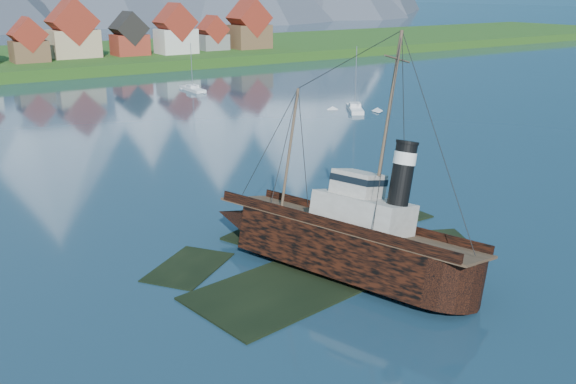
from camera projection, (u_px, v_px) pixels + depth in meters
ground at (313, 267)px, 55.65m from camera, size 1400.00×1400.00×0.00m
shoal at (315, 258)px, 58.40m from camera, size 31.71×21.24×1.14m
seawall at (0, 84)px, 159.62m from camera, size 600.00×2.50×2.00m
tugboat_wreck at (331, 237)px, 55.08m from camera, size 6.31×27.17×21.53m
sailboat_d at (355, 109)px, 125.22m from camera, size 7.06×9.24×12.89m
sailboat_e at (193, 90)px, 149.32m from camera, size 2.77×9.87×11.37m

